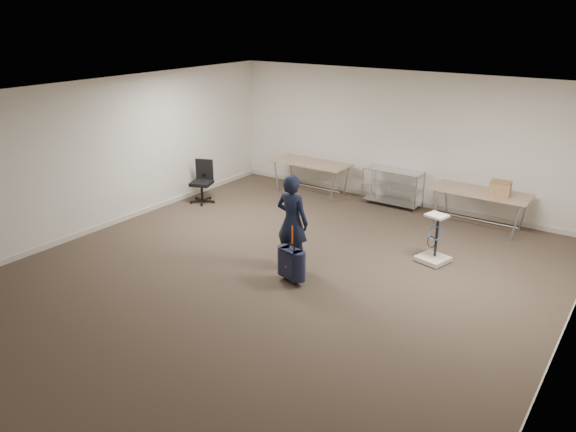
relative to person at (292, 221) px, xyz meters
The scene contains 10 objects.
ground 0.93m from the person, 82.15° to the right, with size 9.00×9.00×0.00m, color #3F3026.
room_shell 1.14m from the person, 85.47° to the left, with size 8.00×9.00×9.00m.
folding_table_left 3.90m from the person, 117.98° to the left, with size 1.80×0.75×0.73m.
folding_table_right 3.97m from the person, 60.25° to the left, with size 1.80×0.75×0.73m.
wire_shelf 3.71m from the person, 88.92° to the left, with size 1.22×0.47×0.80m.
person is the anchor object (origin of this frame).
suitcase 0.75m from the person, 56.86° to the right, with size 0.37×0.26×0.93m.
office_chair 3.81m from the person, 155.21° to the left, with size 0.55×0.56×0.91m.
equipment_cart 2.41m from the person, 38.17° to the left, with size 0.56×0.56×0.84m.
cardboard_box 4.10m from the person, 55.51° to the left, with size 0.36×0.27×0.27m, color olive.
Camera 1 is at (4.62, -6.41, 3.95)m, focal length 35.00 mm.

